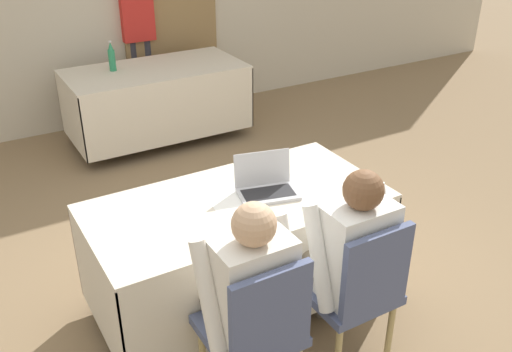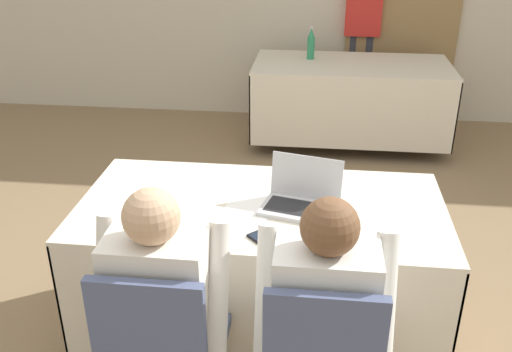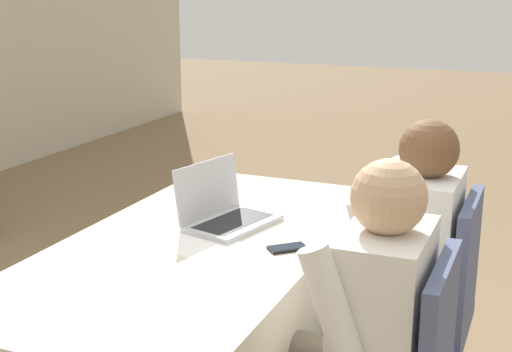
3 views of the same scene
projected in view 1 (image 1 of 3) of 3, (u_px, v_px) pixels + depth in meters
The scene contains 14 objects.
ground_plane at pixel (239, 302), 3.60m from camera, with size 24.00×24.00×0.00m, color #846B4C.
conference_table_near at pixel (238, 226), 3.33m from camera, with size 1.71×0.86×0.75m.
conference_table_far at pixel (156, 86), 5.59m from camera, with size 1.71×0.86×0.75m.
laptop at pixel (266, 186), 3.30m from camera, with size 0.39×0.32×0.22m.
cell_phone at pixel (271, 223), 3.03m from camera, with size 0.13×0.13×0.01m.
paper_beside_laptop at pixel (169, 197), 3.28m from camera, with size 0.27×0.33×0.00m.
paper_centre_table at pixel (309, 186), 3.40m from camera, with size 0.28×0.34×0.00m.
paper_left_edge at pixel (230, 203), 3.22m from camera, with size 0.24×0.32×0.00m.
water_bottle at pixel (112, 57), 5.37m from camera, with size 0.07×0.07×0.29m.
chair_near_left at pixel (257, 329), 2.67m from camera, with size 0.44×0.44×0.91m.
chair_near_right at pixel (357, 288), 2.94m from camera, with size 0.44×0.44×0.91m.
person_checkered_shirt at pixel (246, 290), 2.67m from camera, with size 0.50×0.52×1.17m.
person_white_shirt at pixel (347, 252), 2.94m from camera, with size 0.50×0.52×1.17m.
person_red_shirt at pixel (138, 34), 6.04m from camera, with size 0.34×0.20×1.59m.
Camera 1 is at (-1.33, -2.49, 2.38)m, focal length 40.00 mm.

